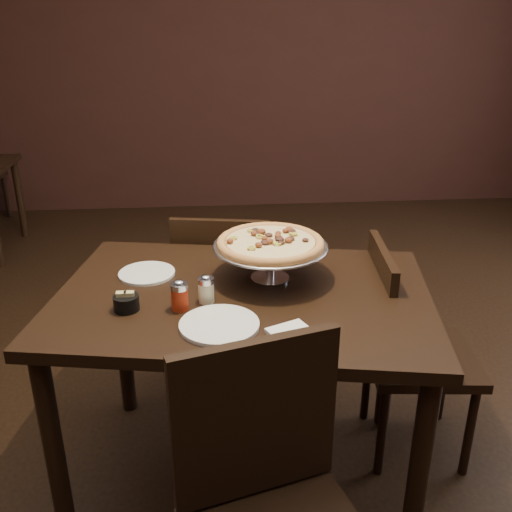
{
  "coord_description": "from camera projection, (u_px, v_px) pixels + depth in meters",
  "views": [
    {
      "loc": [
        -0.15,
        -1.82,
        1.72
      ],
      "look_at": [
        0.0,
        0.02,
        0.94
      ],
      "focal_mm": 40.0,
      "sensor_mm": 36.0,
      "label": 1
    }
  ],
  "objects": [
    {
      "name": "room",
      "position": [
        274.0,
        122.0,
        1.83
      ],
      "size": [
        6.04,
        7.04,
        2.84
      ],
      "color": "black",
      "rests_on": "ground"
    },
    {
      "name": "dining_table",
      "position": [
        243.0,
        320.0,
        2.04
      ],
      "size": [
        1.44,
        1.09,
        0.82
      ],
      "rotation": [
        0.0,
        0.0,
        -0.18
      ],
      "color": "black",
      "rests_on": "ground"
    },
    {
      "name": "pizza_stand",
      "position": [
        270.0,
        244.0,
        2.05
      ],
      "size": [
        0.42,
        0.42,
        0.17
      ],
      "color": "silver",
      "rests_on": "dining_table"
    },
    {
      "name": "parmesan_shaker",
      "position": [
        206.0,
        289.0,
        1.92
      ],
      "size": [
        0.06,
        0.06,
        0.1
      ],
      "color": "beige",
      "rests_on": "dining_table"
    },
    {
      "name": "pepper_flake_shaker",
      "position": [
        180.0,
        296.0,
        1.87
      ],
      "size": [
        0.06,
        0.06,
        0.11
      ],
      "color": "maroon",
      "rests_on": "dining_table"
    },
    {
      "name": "packet_caddy",
      "position": [
        126.0,
        302.0,
        1.88
      ],
      "size": [
        0.08,
        0.08,
        0.07
      ],
      "rotation": [
        0.0,
        0.0,
        0.04
      ],
      "color": "black",
      "rests_on": "dining_table"
    },
    {
      "name": "napkin_stack",
      "position": [
        293.0,
        334.0,
        1.73
      ],
      "size": [
        0.17,
        0.17,
        0.01
      ],
      "primitive_type": "cube",
      "rotation": [
        0.0,
        0.0,
        0.43
      ],
      "color": "white",
      "rests_on": "dining_table"
    },
    {
      "name": "plate_left",
      "position": [
        147.0,
        273.0,
        2.14
      ],
      "size": [
        0.21,
        0.21,
        0.01
      ],
      "primitive_type": "cylinder",
      "color": "silver",
      "rests_on": "dining_table"
    },
    {
      "name": "plate_near",
      "position": [
        219.0,
        325.0,
        1.79
      ],
      "size": [
        0.25,
        0.25,
        0.01
      ],
      "primitive_type": "cylinder",
      "color": "silver",
      "rests_on": "dining_table"
    },
    {
      "name": "serving_spatula",
      "position": [
        290.0,
        259.0,
        1.94
      ],
      "size": [
        0.14,
        0.14,
        0.02
      ],
      "rotation": [
        0.0,
        0.0,
        -1.0
      ],
      "color": "silver",
      "rests_on": "pizza_stand"
    },
    {
      "name": "chair_far",
      "position": [
        225.0,
        295.0,
        2.69
      ],
      "size": [
        0.49,
        0.49,
        0.92
      ],
      "rotation": [
        0.0,
        0.0,
        2.97
      ],
      "color": "black",
      "rests_on": "ground"
    },
    {
      "name": "chair_side",
      "position": [
        405.0,
        345.0,
        2.29
      ],
      "size": [
        0.46,
        0.46,
        0.91
      ],
      "rotation": [
        0.0,
        0.0,
        1.48
      ],
      "color": "black",
      "rests_on": "ground"
    }
  ]
}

